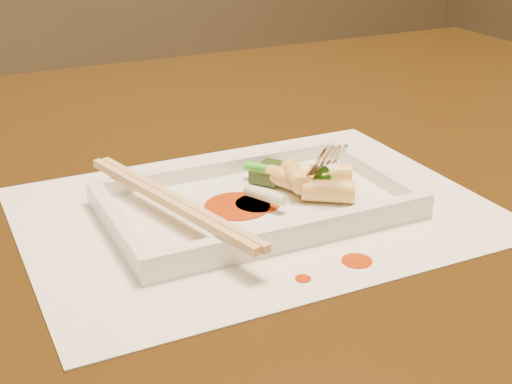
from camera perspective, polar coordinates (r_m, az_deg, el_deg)
name	(u,v)px	position (r m, az deg, el deg)	size (l,w,h in m)	color
table	(221,241)	(0.80, -2.85, -3.95)	(1.40, 0.90, 0.75)	black
placemat	(256,211)	(0.63, 0.00, -1.56)	(0.40, 0.30, 0.00)	white
sauce_splatter_a	(357,261)	(0.55, 8.07, -5.47)	(0.02, 0.02, 0.00)	#B53205
sauce_splatter_b	(303,279)	(0.53, 3.78, -6.93)	(0.01, 0.01, 0.00)	#B53205
plate_base	(256,207)	(0.63, 0.00, -1.17)	(0.26, 0.16, 0.01)	white
plate_rim_far	(222,167)	(0.68, -2.71, 2.03)	(0.26, 0.01, 0.01)	white
plate_rim_near	(297,230)	(0.56, 3.30, -3.03)	(0.26, 0.01, 0.01)	white
plate_rim_left	(117,223)	(0.58, -11.04, -2.43)	(0.01, 0.14, 0.01)	white
plate_rim_right	(374,172)	(0.68, 9.44, 1.62)	(0.01, 0.14, 0.01)	white
veg_piece	(271,172)	(0.67, 1.20, 1.59)	(0.04, 0.03, 0.01)	black
scallion_white	(265,195)	(0.61, 0.74, -0.28)	(0.01, 0.01, 0.04)	#EAEACC
scallion_green	(288,173)	(0.65, 2.55, 1.53)	(0.01, 0.01, 0.09)	green
chopstick_a	(166,201)	(0.59, -7.19, -0.75)	(0.01, 0.23, 0.01)	#DEAC6F
chopstick_b	(175,200)	(0.59, -6.46, -0.61)	(0.01, 0.23, 0.01)	#DEAC6F
fork	(318,106)	(0.64, 4.94, 6.91)	(0.09, 0.10, 0.14)	silver
sauce_blob_0	(237,206)	(0.62, -1.50, -1.12)	(0.06, 0.06, 0.00)	#B53205
sauce_blob_1	(258,204)	(0.62, 0.15, -0.94)	(0.04, 0.04, 0.00)	#B53205
rice_cake_0	(329,191)	(0.62, 5.84, 0.08)	(0.02, 0.02, 0.05)	#FCD975
rice_cake_1	(323,173)	(0.66, 5.42, 1.50)	(0.02, 0.02, 0.05)	#FCD975
rice_cake_2	(295,176)	(0.64, 3.14, 1.29)	(0.02, 0.02, 0.05)	#FCD975
rice_cake_3	(304,178)	(0.65, 3.85, 1.15)	(0.02, 0.02, 0.05)	#FCD975
rice_cake_4	(287,179)	(0.65, 2.50, 1.04)	(0.02, 0.02, 0.04)	#FCD975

